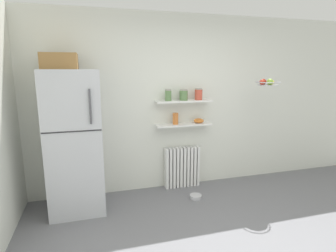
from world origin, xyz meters
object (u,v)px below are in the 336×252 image
object	(u,v)px
refrigerator	(74,139)
vase	(175,119)
storage_jar_0	(168,95)
pet_food_bowl	(196,197)
storage_jar_1	(184,95)
hanging_fruit_basket	(268,83)
shelf_bowl	(199,121)
storage_jar_2	(199,94)
radiator	(182,167)

from	to	relation	value
refrigerator	vase	size ratio (longest dim) A/B	11.77
storage_jar_0	pet_food_bowl	bearing A→B (deg)	-56.00
pet_food_bowl	storage_jar_1	bearing A→B (deg)	96.90
refrigerator	hanging_fruit_basket	bearing A→B (deg)	-3.37
refrigerator	pet_food_bowl	bearing A→B (deg)	-6.70
storage_jar_0	shelf_bowl	world-z (taller)	storage_jar_0
refrigerator	storage_jar_2	bearing A→B (deg)	7.60
storage_jar_1	shelf_bowl	size ratio (longest dim) A/B	1.06
storage_jar_0	pet_food_bowl	distance (m)	1.51
radiator	refrigerator	bearing A→B (deg)	-170.18
refrigerator	storage_jar_0	distance (m)	1.42
hanging_fruit_basket	pet_food_bowl	bearing A→B (deg)	-178.41
vase	shelf_bowl	bearing A→B (deg)	0.00
storage_jar_2	shelf_bowl	distance (m)	0.40
storage_jar_1	hanging_fruit_basket	world-z (taller)	hanging_fruit_basket
refrigerator	shelf_bowl	distance (m)	1.81
storage_jar_2	refrigerator	bearing A→B (deg)	-172.40
storage_jar_2	vase	distance (m)	0.50
hanging_fruit_basket	storage_jar_2	bearing A→B (deg)	156.21
storage_jar_2	shelf_bowl	world-z (taller)	storage_jar_2
storage_jar_0	shelf_bowl	xyz separation A→B (m)	(0.48, 0.00, -0.40)
storage_jar_2	pet_food_bowl	xyz separation A→B (m)	(-0.18, -0.42, -1.42)
pet_food_bowl	hanging_fruit_basket	size ratio (longest dim) A/B	0.48
shelf_bowl	pet_food_bowl	xyz separation A→B (m)	(-0.20, -0.42, -1.02)
storage_jar_1	storage_jar_2	size ratio (longest dim) A/B	0.94
storage_jar_0	storage_jar_2	size ratio (longest dim) A/B	0.96
radiator	vase	distance (m)	0.79
refrigerator	radiator	xyz separation A→B (m)	(1.54, 0.27, -0.63)
shelf_bowl	vase	bearing A→B (deg)	180.00
storage_jar_0	hanging_fruit_basket	xyz separation A→B (m)	(1.37, -0.39, 0.18)
storage_jar_0	vase	distance (m)	0.37
storage_jar_2	shelf_bowl	size ratio (longest dim) A/B	1.13
vase	shelf_bowl	world-z (taller)	vase
refrigerator	storage_jar_2	xyz separation A→B (m)	(1.78, 0.24, 0.50)
shelf_bowl	pet_food_bowl	world-z (taller)	shelf_bowl
vase	hanging_fruit_basket	world-z (taller)	hanging_fruit_basket
radiator	shelf_bowl	distance (m)	0.77
refrigerator	storage_jar_2	distance (m)	1.86
radiator	shelf_bowl	size ratio (longest dim) A/B	4.11
refrigerator	storage_jar_0	world-z (taller)	refrigerator
refrigerator	shelf_bowl	size ratio (longest dim) A/B	12.96
storage_jar_1	pet_food_bowl	world-z (taller)	storage_jar_1
storage_jar_1	shelf_bowl	bearing A→B (deg)	-0.00
storage_jar_0	storage_jar_1	world-z (taller)	storage_jar_0
storage_jar_1	storage_jar_2	bearing A→B (deg)	-0.00
vase	storage_jar_1	bearing A→B (deg)	0.00
pet_food_bowl	radiator	bearing A→B (deg)	96.44
storage_jar_2	pet_food_bowl	bearing A→B (deg)	-113.40
refrigerator	radiator	bearing A→B (deg)	9.82
radiator	storage_jar_0	size ratio (longest dim) A/B	3.78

